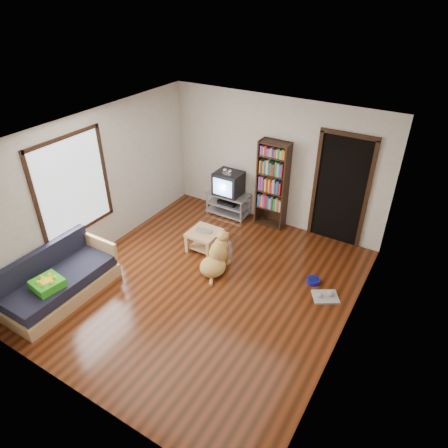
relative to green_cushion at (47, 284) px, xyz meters
The scene contains 18 objects.
ground 2.46m from the green_cushion, 43.44° to the left, with size 5.00×5.00×0.00m, color #5F2610.
ceiling 3.21m from the green_cushion, 43.44° to the left, with size 5.00×5.00×0.00m, color white.
wall_back 4.58m from the green_cushion, 67.17° to the left, with size 4.50×4.50×0.00m, color beige.
wall_front 2.11m from the green_cushion, 25.72° to the right, with size 4.50×4.50×0.00m, color beige.
wall_left 1.91m from the green_cushion, 106.79° to the left, with size 5.00×5.00×0.00m, color beige.
wall_right 4.41m from the green_cushion, 22.50° to the left, with size 5.00×5.00×0.00m, color beige.
green_cushion is the anchor object (origin of this frame).
laptop 2.75m from the green_cushion, 65.36° to the left, with size 0.30×0.19×0.02m, color white.
dog_bowl 4.23m from the green_cushion, 39.41° to the left, with size 0.22×0.22×0.08m, color navy.
grey_rag 4.32m from the green_cushion, 34.29° to the left, with size 0.40×0.32×0.03m, color #A2A2A2.
window 1.61m from the green_cushion, 112.70° to the left, with size 0.03×1.46×1.70m.
doorway 5.21m from the green_cushion, 53.15° to the left, with size 1.03×0.05×2.19m.
tv_stand 4.00m from the green_cushion, 77.73° to the left, with size 0.90×0.45×0.50m.
crt_tv 4.03m from the green_cushion, 77.79° to the left, with size 0.55×0.52×0.58m.
bookshelf 4.42m from the green_cushion, 65.78° to the left, with size 0.60×0.30×1.80m.
sofa 0.38m from the green_cushion, 114.17° to the left, with size 0.80×1.80×0.80m.
coffee_table 2.78m from the green_cushion, 65.62° to the left, with size 0.55×0.55×0.40m.
dog 2.72m from the green_cushion, 52.04° to the left, with size 0.46×0.87×0.71m.
Camera 1 is at (2.90, -4.22, 4.42)m, focal length 32.00 mm.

